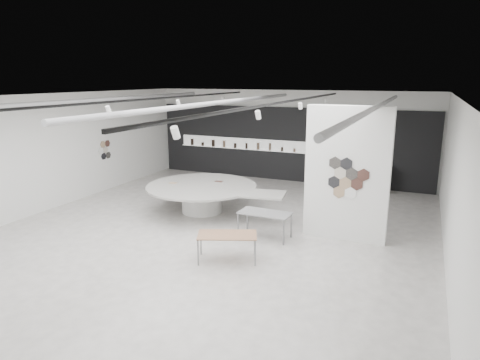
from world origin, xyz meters
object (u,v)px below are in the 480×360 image
at_px(partition_column, 347,174).
at_px(sample_table_stone, 265,215).
at_px(sample_table_wood, 227,236).
at_px(kitchen_counter, 366,177).
at_px(display_island, 204,195).

bearing_deg(partition_column, sample_table_stone, -157.90).
distance_m(partition_column, sample_table_wood, 3.66).
height_order(sample_table_stone, kitchen_counter, kitchen_counter).
height_order(partition_column, sample_table_wood, partition_column).
distance_m(partition_column, sample_table_stone, 2.44).
xyz_separation_m(sample_table_stone, kitchen_counter, (1.86, 6.36, -0.14)).
bearing_deg(partition_column, display_island, 173.21).
relative_size(sample_table_wood, sample_table_stone, 1.10).
bearing_deg(display_island, sample_table_stone, -36.37).
distance_m(display_island, sample_table_stone, 2.95).
bearing_deg(display_island, sample_table_wood, -62.43).
height_order(display_island, sample_table_wood, display_island).
height_order(sample_table_wood, kitchen_counter, kitchen_counter).
height_order(display_island, sample_table_stone, display_island).
xyz_separation_m(display_island, sample_table_wood, (2.31, -3.13, 0.02)).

